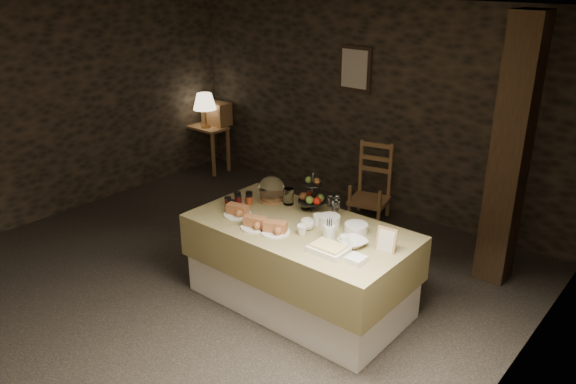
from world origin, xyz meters
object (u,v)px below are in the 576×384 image
Objects in this scene: table_lamp at (205,102)px; chair at (373,186)px; timber_column at (510,155)px; wine_rack at (217,113)px; fruit_stand at (312,197)px; buffet_table at (300,259)px; console_table at (207,134)px.

chair is at bearing 2.96° from table_lamp.
table_lamp is 0.20× the size of timber_column.
wine_rack is 0.57× the size of chair.
wine_rack is at bearing 165.46° from chair.
timber_column is (1.73, -0.47, 0.88)m from chair.
wine_rack is 1.11× the size of fruit_stand.
chair is at bearing -1.69° from wine_rack.
chair is (2.83, -0.08, -0.44)m from wine_rack.
wine_rack is 2.87m from chair.
buffet_table is 2.92× the size of console_table.
table_lamp is 0.32m from wine_rack.
fruit_stand is at bearing -27.03° from console_table.
buffet_table is at bearing -126.53° from timber_column.
fruit_stand is at bearing -135.26° from timber_column.
table_lamp is 1.36× the size of fruit_stand.
timber_column reaches higher than console_table.
wine_rack is 3.73m from fruit_stand.
timber_column is 6.88× the size of fruit_stand.
fruit_stand is (-0.11, 0.32, 0.48)m from buffet_table.
fruit_stand is at bearing -89.98° from chair.
chair is (-0.52, 2.09, -0.04)m from buffet_table.
wine_rack is (0.00, 0.23, -0.22)m from table_lamp.
chair is at bearing 1.92° from console_table.
table_lamp is 3.63m from fruit_stand.
console_table is at bearing -105.52° from wine_rack.
table_lamp is at bearing 170.11° from chair.
chair reaches higher than console_table.
fruit_stand is (0.41, -1.77, 0.53)m from chair.
table_lamp reaches higher than wine_rack.
console_table is 1.64× the size of wine_rack.
console_table is 0.94× the size of chair.
console_table is 1.83× the size of fruit_stand.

